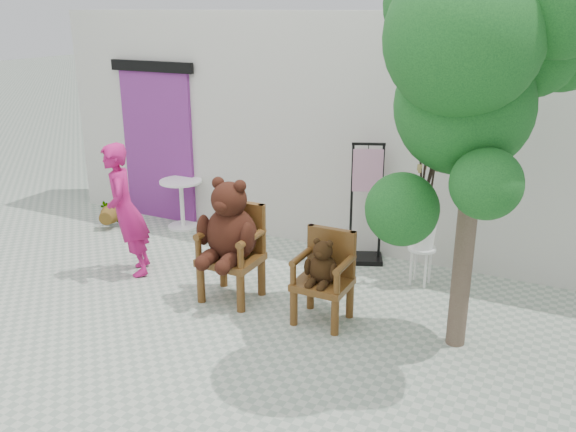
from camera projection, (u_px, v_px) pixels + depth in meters
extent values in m
plane|color=#9BA392|center=(248.00, 341.00, 5.85)|extent=(60.00, 60.00, 0.00)
cube|color=silver|center=(365.00, 131.00, 7.98)|extent=(9.00, 1.00, 3.00)
cube|color=#742879|center=(158.00, 146.00, 8.94)|extent=(1.20, 0.08, 2.20)
cube|color=black|center=(151.00, 66.00, 8.54)|extent=(1.40, 0.06, 0.15)
cylinder|color=#4C2C10|center=(201.00, 284.00, 6.56)|extent=(0.09, 0.09, 0.42)
cylinder|color=#4C2C10|center=(223.00, 269.00, 6.94)|extent=(0.09, 0.09, 0.42)
cylinder|color=#4C2C10|center=(241.00, 293.00, 6.35)|extent=(0.09, 0.09, 0.42)
cylinder|color=#4C2C10|center=(262.00, 277.00, 6.73)|extent=(0.09, 0.09, 0.42)
cube|color=#4C2C10|center=(231.00, 259.00, 6.56)|extent=(0.60, 0.55, 0.08)
cube|color=#4C2C10|center=(241.00, 225.00, 6.66)|extent=(0.57, 0.08, 0.55)
cylinder|color=#4C2C10|center=(221.00, 222.00, 6.77)|extent=(0.08, 0.08, 0.55)
cylinder|color=#4C2C10|center=(198.00, 248.00, 6.43)|extent=(0.07, 0.07, 0.25)
cylinder|color=#4C2C10|center=(210.00, 230.00, 6.58)|extent=(0.08, 0.52, 0.08)
cylinder|color=#4C2C10|center=(262.00, 229.00, 6.55)|extent=(0.08, 0.08, 0.55)
cylinder|color=#4C2C10|center=(241.00, 257.00, 6.21)|extent=(0.07, 0.07, 0.25)
cylinder|color=#4C2C10|center=(251.00, 238.00, 6.36)|extent=(0.08, 0.52, 0.08)
ellipsoid|color=black|center=(232.00, 234.00, 6.49)|extent=(0.57, 0.48, 0.60)
sphere|color=black|center=(229.00, 200.00, 6.34)|extent=(0.38, 0.38, 0.38)
ellipsoid|color=black|center=(221.00, 206.00, 6.22)|extent=(0.17, 0.14, 0.14)
sphere|color=black|center=(218.00, 183.00, 6.35)|extent=(0.13, 0.13, 0.13)
sphere|color=black|center=(240.00, 186.00, 6.24)|extent=(0.13, 0.13, 0.13)
ellipsoid|color=black|center=(204.00, 230.00, 6.49)|extent=(0.13, 0.19, 0.34)
ellipsoid|color=black|center=(209.00, 257.00, 6.39)|extent=(0.17, 0.33, 0.17)
sphere|color=black|center=(202.00, 263.00, 6.29)|extent=(0.16, 0.16, 0.16)
ellipsoid|color=black|center=(247.00, 238.00, 6.26)|extent=(0.13, 0.19, 0.34)
ellipsoid|color=black|center=(229.00, 261.00, 6.29)|extent=(0.17, 0.33, 0.17)
sphere|color=black|center=(222.00, 268.00, 6.18)|extent=(0.16, 0.16, 0.16)
cylinder|color=#4C2C10|center=(294.00, 308.00, 6.09)|extent=(0.08, 0.08, 0.37)
cylinder|color=#4C2C10|center=(310.00, 292.00, 6.43)|extent=(0.08, 0.08, 0.37)
cylinder|color=#4C2C10|center=(335.00, 317.00, 5.90)|extent=(0.08, 0.08, 0.37)
cylinder|color=#4C2C10|center=(350.00, 300.00, 6.24)|extent=(0.08, 0.08, 0.37)
cube|color=#4C2C10|center=(323.00, 284.00, 6.09)|extent=(0.53, 0.49, 0.07)
cube|color=#4C2C10|center=(331.00, 251.00, 6.18)|extent=(0.51, 0.07, 0.49)
cylinder|color=#4C2C10|center=(311.00, 247.00, 6.28)|extent=(0.07, 0.07, 0.49)
cylinder|color=#4C2C10|center=(293.00, 274.00, 5.97)|extent=(0.06, 0.06, 0.22)
cylinder|color=#4C2C10|center=(302.00, 256.00, 6.11)|extent=(0.07, 0.47, 0.07)
cylinder|color=#4C2C10|center=(353.00, 255.00, 6.08)|extent=(0.07, 0.07, 0.49)
cylinder|color=#4C2C10|center=(337.00, 283.00, 5.78)|extent=(0.06, 0.06, 0.22)
cylinder|color=#4C2C10|center=(345.00, 264.00, 5.91)|extent=(0.07, 0.47, 0.07)
ellipsoid|color=black|center=(323.00, 269.00, 6.04)|extent=(0.29, 0.25, 0.31)
sphere|color=black|center=(323.00, 251.00, 5.97)|extent=(0.20, 0.20, 0.20)
ellipsoid|color=black|center=(320.00, 255.00, 5.90)|extent=(0.09, 0.07, 0.07)
sphere|color=black|center=(317.00, 241.00, 5.97)|extent=(0.07, 0.07, 0.07)
sphere|color=black|center=(330.00, 244.00, 5.91)|extent=(0.07, 0.07, 0.07)
ellipsoid|color=black|center=(308.00, 267.00, 6.04)|extent=(0.07, 0.10, 0.18)
ellipsoid|color=black|center=(312.00, 282.00, 5.99)|extent=(0.09, 0.17, 0.09)
sphere|color=black|center=(309.00, 286.00, 5.94)|extent=(0.08, 0.08, 0.08)
ellipsoid|color=black|center=(334.00, 272.00, 5.92)|extent=(0.07, 0.10, 0.18)
ellipsoid|color=black|center=(323.00, 285.00, 5.94)|extent=(0.09, 0.17, 0.09)
sphere|color=black|center=(321.00, 288.00, 5.88)|extent=(0.08, 0.08, 0.08)
imported|color=#AE1561|center=(126.00, 211.00, 7.09)|extent=(0.65, 0.69, 1.58)
cylinder|color=white|center=(181.00, 181.00, 8.65)|extent=(0.60, 0.60, 0.03)
cylinder|color=white|center=(182.00, 204.00, 8.76)|extent=(0.06, 0.06, 0.68)
cylinder|color=white|center=(183.00, 226.00, 8.87)|extent=(0.44, 0.44, 0.03)
cube|color=black|center=(351.00, 204.00, 7.47)|extent=(0.04, 0.04, 1.50)
cube|color=black|center=(381.00, 205.00, 7.44)|extent=(0.04, 0.04, 1.50)
cube|color=black|center=(369.00, 144.00, 7.21)|extent=(0.38, 0.18, 0.03)
cube|color=black|center=(364.00, 258.00, 7.69)|extent=(0.55, 0.50, 0.06)
cube|color=#C285A4|center=(368.00, 170.00, 7.30)|extent=(0.35, 0.18, 0.52)
cylinder|color=black|center=(369.00, 146.00, 7.22)|extent=(0.01, 0.01, 0.08)
cylinder|color=white|center=(422.00, 248.00, 6.91)|extent=(0.32, 0.32, 0.03)
cylinder|color=white|center=(430.00, 265.00, 7.02)|extent=(0.03, 0.03, 0.44)
cylinder|color=white|center=(415.00, 262.00, 7.09)|extent=(0.03, 0.03, 0.44)
cylinder|color=white|center=(411.00, 268.00, 6.95)|extent=(0.03, 0.03, 0.44)
cylinder|color=white|center=(426.00, 270.00, 6.87)|extent=(0.03, 0.03, 0.44)
cylinder|color=black|center=(425.00, 195.00, 6.76)|extent=(0.13, 0.09, 0.80)
cylinder|color=olive|center=(425.00, 166.00, 6.70)|extent=(0.05, 0.04, 0.08)
cylinder|color=black|center=(422.00, 197.00, 6.69)|extent=(0.14, 0.13, 0.79)
cylinder|color=olive|center=(419.00, 170.00, 6.57)|extent=(0.05, 0.04, 0.08)
cylinder|color=black|center=(425.00, 195.00, 6.76)|extent=(0.18, 0.10, 0.79)
cylinder|color=olive|center=(426.00, 166.00, 6.72)|extent=(0.05, 0.04, 0.08)
cylinder|color=black|center=(430.00, 197.00, 6.71)|extent=(0.10, 0.15, 0.79)
cylinder|color=olive|center=(437.00, 168.00, 6.62)|extent=(0.04, 0.05, 0.08)
cylinder|color=black|center=(421.00, 196.00, 6.73)|extent=(0.03, 0.17, 0.79)
cylinder|color=olive|center=(419.00, 167.00, 6.66)|extent=(0.04, 0.05, 0.08)
cylinder|color=black|center=(421.00, 196.00, 6.74)|extent=(0.03, 0.12, 0.80)
cylinder|color=olive|center=(421.00, 168.00, 6.65)|extent=(0.04, 0.04, 0.07)
cylinder|color=#4A392C|center=(471.00, 186.00, 5.31)|extent=(0.18, 0.18, 3.10)
sphere|color=#103C18|center=(443.00, 31.00, 5.14)|extent=(0.81, 0.81, 0.81)
sphere|color=#103C18|center=(563.00, 38.00, 5.04)|extent=(0.89, 0.89, 0.89)
sphere|color=#103C18|center=(528.00, 37.00, 5.00)|extent=(1.01, 1.01, 1.01)
sphere|color=#103C18|center=(463.00, 38.00, 4.48)|extent=(1.19, 1.19, 1.19)
sphere|color=#103C18|center=(440.00, 3.00, 5.47)|extent=(1.02, 1.02, 1.02)
sphere|color=#103C18|center=(464.00, 106.00, 4.95)|extent=(1.13, 1.13, 1.13)
sphere|color=#103C18|center=(402.00, 209.00, 5.07)|extent=(0.62, 0.62, 0.62)
sphere|color=#103C18|center=(486.00, 184.00, 4.58)|extent=(0.55, 0.55, 0.55)
imported|color=#103C18|center=(112.00, 211.00, 8.84)|extent=(0.53, 0.50, 0.47)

